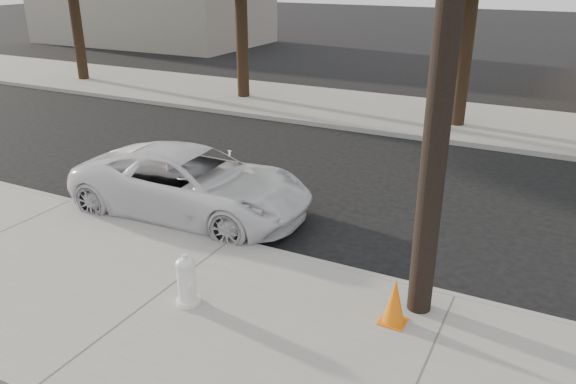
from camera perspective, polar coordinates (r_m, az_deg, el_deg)
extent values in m
plane|color=black|center=(11.96, -0.35, -1.41)|extent=(120.00, 120.00, 0.00)
cube|color=gray|center=(8.79, -13.64, -10.96)|extent=(90.00, 4.40, 0.15)
cube|color=gray|center=(19.49, 11.35, 7.77)|extent=(90.00, 5.00, 0.15)
cube|color=#9E9B93|center=(10.29, -5.77, -5.19)|extent=(90.00, 0.12, 0.16)
cube|color=gray|center=(38.94, -13.70, 18.25)|extent=(14.00, 8.00, 5.00)
cylinder|color=black|center=(26.13, -20.68, 15.61)|extent=(0.44, 0.44, 4.50)
cylinder|color=black|center=(21.21, -4.70, 15.32)|extent=(0.44, 0.44, 4.25)
cylinder|color=black|center=(17.93, 17.61, 13.95)|extent=(0.44, 0.44, 4.75)
imported|color=white|center=(11.48, -9.70, 0.91)|extent=(5.02, 2.50, 1.37)
cylinder|color=white|center=(8.54, -10.09, -10.83)|extent=(0.37, 0.37, 0.07)
cylinder|color=white|center=(8.39, -10.22, -9.23)|extent=(0.27, 0.27, 0.63)
ellipsoid|color=white|center=(8.22, -10.38, -7.22)|extent=(0.30, 0.30, 0.21)
cylinder|color=white|center=(8.36, -10.25, -8.86)|extent=(0.41, 0.27, 0.13)
cylinder|color=white|center=(8.36, -10.25, -8.86)|extent=(0.23, 0.25, 0.16)
cube|color=orange|center=(8.17, 10.61, -12.78)|extent=(0.36, 0.36, 0.02)
cone|color=orange|center=(7.98, 10.77, -10.81)|extent=(0.32, 0.32, 0.69)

